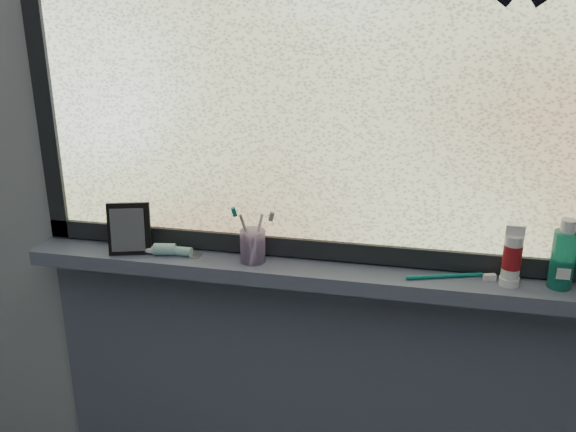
# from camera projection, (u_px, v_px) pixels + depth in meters

# --- Properties ---
(wall_back) EXTENTS (3.00, 0.01, 2.50)m
(wall_back) POSITION_uv_depth(u_px,v_px,m) (334.00, 173.00, 1.63)
(wall_back) COLOR #9EA3A8
(wall_back) RESTS_ON ground
(windowsill) EXTENTS (1.62, 0.14, 0.04)m
(windowsill) POSITION_uv_depth(u_px,v_px,m) (328.00, 274.00, 1.65)
(windowsill) COLOR #51566C
(windowsill) RESTS_ON wall_back
(sill_apron) EXTENTS (1.62, 0.02, 0.98)m
(sill_apron) POSITION_uv_depth(u_px,v_px,m) (327.00, 423.00, 1.88)
(sill_apron) COLOR #51566C
(sill_apron) RESTS_ON floor
(window_pane) EXTENTS (1.50, 0.01, 1.00)m
(window_pane) POSITION_uv_depth(u_px,v_px,m) (336.00, 62.00, 1.51)
(window_pane) COLOR silver
(window_pane) RESTS_ON wall_back
(frame_bottom) EXTENTS (1.60, 0.03, 0.05)m
(frame_bottom) POSITION_uv_depth(u_px,v_px,m) (331.00, 249.00, 1.68)
(frame_bottom) COLOR black
(frame_bottom) RESTS_ON windowsill
(frame_left) EXTENTS (0.05, 0.03, 1.10)m
(frame_left) POSITION_uv_depth(u_px,v_px,m) (40.00, 55.00, 1.66)
(frame_left) COLOR black
(frame_left) RESTS_ON wall_back
(vanity_mirror) EXTENTS (0.12, 0.09, 0.14)m
(vanity_mirror) POSITION_uv_depth(u_px,v_px,m) (129.00, 229.00, 1.71)
(vanity_mirror) COLOR black
(vanity_mirror) RESTS_ON windowsill
(toothpaste_tube) EXTENTS (0.18, 0.06, 0.03)m
(toothpaste_tube) POSITION_uv_depth(u_px,v_px,m) (171.00, 250.00, 1.71)
(toothpaste_tube) COLOR white
(toothpaste_tube) RESTS_ON windowsill
(toothbrush_cup) EXTENTS (0.08, 0.08, 0.09)m
(toothbrush_cup) POSITION_uv_depth(u_px,v_px,m) (253.00, 246.00, 1.66)
(toothbrush_cup) COLOR #D5B0EA
(toothbrush_cup) RESTS_ON windowsill
(toothbrush_lying) EXTENTS (0.23, 0.10, 0.02)m
(toothbrush_lying) POSITION_uv_depth(u_px,v_px,m) (444.00, 275.00, 1.58)
(toothbrush_lying) COLOR #0C7264
(toothbrush_lying) RESTS_ON windowsill
(mouthwash_bottle) EXTENTS (0.07, 0.07, 0.14)m
(mouthwash_bottle) POSITION_uv_depth(u_px,v_px,m) (564.00, 254.00, 1.51)
(mouthwash_bottle) COLOR #1D987C
(mouthwash_bottle) RESTS_ON windowsill
(cream_tube) EXTENTS (0.05, 0.05, 0.11)m
(cream_tube) POSITION_uv_depth(u_px,v_px,m) (512.00, 254.00, 1.52)
(cream_tube) COLOR silver
(cream_tube) RESTS_ON windowsill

